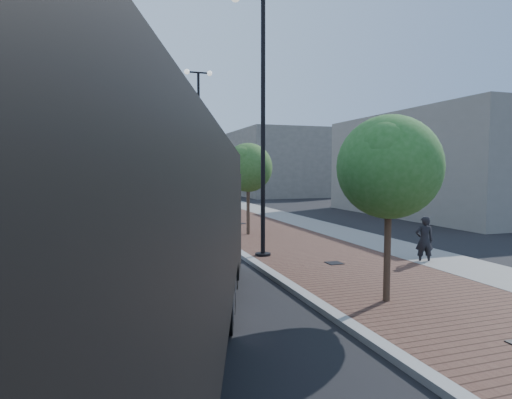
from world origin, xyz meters
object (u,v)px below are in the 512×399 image
object	(u,v)px
dark_car_mid	(99,208)
dump_truck	(174,254)
white_sedan	(121,217)
pedestrian	(424,240)

from	to	relation	value
dark_car_mid	dump_truck	bearing A→B (deg)	-67.11
dump_truck	dark_car_mid	world-z (taller)	dump_truck
dump_truck	white_sedan	world-z (taller)	dump_truck
pedestrian	dump_truck	bearing A→B (deg)	41.01
dump_truck	white_sedan	distance (m)	14.71
dark_car_mid	pedestrian	bearing A→B (deg)	-42.22
white_sedan	dark_car_mid	size ratio (longest dim) A/B	1.02
dump_truck	dark_car_mid	bearing A→B (deg)	113.04
pedestrian	dark_car_mid	bearing A→B (deg)	-38.13
white_sedan	dark_car_mid	bearing A→B (deg)	83.79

